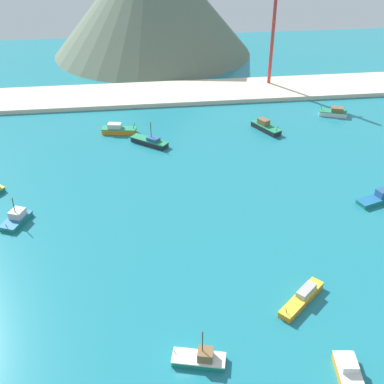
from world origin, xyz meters
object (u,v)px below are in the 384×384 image
at_px(fishing_boat_0, 382,196).
at_px(fishing_boat_1, 349,373).
at_px(fishing_boat_11, 200,358).
at_px(fishing_boat_8, 150,141).
at_px(radio_tower, 273,34).
at_px(fishing_boat_3, 118,130).
at_px(fishing_boat_9, 334,112).
at_px(fishing_boat_4, 302,298).
at_px(fishing_boat_10, 17,218).
at_px(fishing_boat_6, 266,127).

relative_size(fishing_boat_0, fishing_boat_1, 1.51).
distance_m(fishing_boat_1, fishing_boat_11, 19.42).
bearing_deg(fishing_boat_8, radio_tower, 42.73).
relative_size(fishing_boat_3, fishing_boat_9, 1.12).
xyz_separation_m(fishing_boat_4, fishing_boat_10, (-47.32, 27.26, 0.10)).
distance_m(fishing_boat_0, fishing_boat_1, 46.34).
distance_m(fishing_boat_3, radio_tower, 57.92).
bearing_deg(fishing_boat_3, fishing_boat_8, -44.61).
xyz_separation_m(fishing_boat_1, fishing_boat_3, (-29.82, 79.00, 0.12)).
distance_m(fishing_boat_9, fishing_boat_10, 89.20).
height_order(fishing_boat_1, fishing_boat_8, fishing_boat_8).
bearing_deg(radio_tower, fishing_boat_10, -135.02).
height_order(fishing_boat_4, fishing_boat_8, fishing_boat_8).
relative_size(fishing_boat_6, fishing_boat_11, 1.23).
distance_m(fishing_boat_1, fishing_boat_4, 14.23).
bearing_deg(fishing_boat_3, fishing_boat_11, -81.57).
xyz_separation_m(fishing_boat_9, fishing_boat_11, (-48.70, -78.27, -0.15)).
relative_size(fishing_boat_11, radio_tower, 0.24).
height_order(fishing_boat_1, radio_tower, radio_tower).
relative_size(fishing_boat_1, fishing_boat_9, 0.87).
bearing_deg(fishing_boat_11, fishing_boat_1, -14.33).
relative_size(fishing_boat_6, fishing_boat_9, 1.13).
bearing_deg(fishing_boat_8, fishing_boat_3, 135.39).
xyz_separation_m(fishing_boat_10, fishing_boat_11, (30.16, -36.58, -0.07)).
bearing_deg(fishing_boat_9, fishing_boat_4, -114.58).
bearing_deg(radio_tower, fishing_boat_6, -106.11).
bearing_deg(fishing_boat_0, fishing_boat_11, -140.25).
height_order(fishing_boat_0, fishing_boat_3, fishing_boat_3).
height_order(fishing_boat_8, fishing_boat_11, fishing_boat_8).
xyz_separation_m(fishing_boat_9, fishing_boat_10, (-78.86, -41.69, -0.08)).
bearing_deg(fishing_boat_11, radio_tower, 70.49).
relative_size(fishing_boat_4, fishing_boat_8, 0.97).
bearing_deg(radio_tower, fishing_boat_8, -137.27).
bearing_deg(radio_tower, fishing_boat_0, -85.24).
xyz_separation_m(fishing_boat_4, fishing_boat_11, (-17.16, -9.32, 0.03)).
distance_m(fishing_boat_1, fishing_boat_10, 64.13).
xyz_separation_m(fishing_boat_9, radio_tower, (-12.10, 25.03, 15.60)).
relative_size(fishing_boat_6, fishing_boat_8, 0.99).
bearing_deg(fishing_boat_3, radio_tower, 31.45).
height_order(fishing_boat_0, radio_tower, radio_tower).
height_order(fishing_boat_10, fishing_boat_11, fishing_boat_11).
bearing_deg(fishing_boat_3, fishing_boat_4, -66.53).
height_order(fishing_boat_1, fishing_boat_6, fishing_boat_6).
bearing_deg(fishing_boat_1, fishing_boat_6, 83.65).
height_order(fishing_boat_0, fishing_boat_6, fishing_boat_6).
xyz_separation_m(fishing_boat_3, fishing_boat_4, (28.16, -64.87, -0.23)).
relative_size(fishing_boat_1, fishing_boat_3, 0.78).
height_order(fishing_boat_1, fishing_boat_4, fishing_boat_1).
bearing_deg(fishing_boat_6, radio_tower, 73.89).
height_order(fishing_boat_4, radio_tower, radio_tower).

